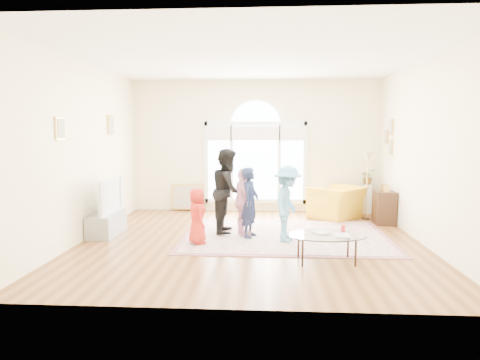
# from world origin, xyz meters

# --- Properties ---
(ground) EXTENTS (6.00, 6.00, 0.00)m
(ground) POSITION_xyz_m (0.00, 0.00, 0.00)
(ground) COLOR #593314
(ground) RESTS_ON ground
(room_shell) EXTENTS (6.00, 6.00, 6.00)m
(room_shell) POSITION_xyz_m (0.01, 2.83, 1.57)
(room_shell) COLOR #FEF1C7
(room_shell) RESTS_ON ground
(area_rug) EXTENTS (3.60, 2.60, 0.02)m
(area_rug) POSITION_xyz_m (0.63, 0.40, 0.01)
(area_rug) COLOR #C3B995
(area_rug) RESTS_ON ground
(rug_border) EXTENTS (3.80, 2.80, 0.01)m
(rug_border) POSITION_xyz_m (0.63, 0.40, 0.01)
(rug_border) COLOR #8C555C
(rug_border) RESTS_ON ground
(tv_console) EXTENTS (0.45, 1.00, 0.42)m
(tv_console) POSITION_xyz_m (-2.75, 0.30, 0.21)
(tv_console) COLOR gray
(tv_console) RESTS_ON ground
(television) EXTENTS (0.17, 1.13, 0.65)m
(television) POSITION_xyz_m (-2.74, 0.30, 0.75)
(television) COLOR black
(television) RESTS_ON tv_console
(coffee_table) EXTENTS (1.26, 0.85, 0.54)m
(coffee_table) POSITION_xyz_m (1.18, -1.18, 0.40)
(coffee_table) COLOR silver
(coffee_table) RESTS_ON ground
(armchair) EXTENTS (1.46, 1.47, 0.72)m
(armchair) POSITION_xyz_m (1.88, 2.19, 0.36)
(armchair) COLOR yellow
(armchair) RESTS_ON ground
(side_cabinet) EXTENTS (0.40, 0.50, 0.70)m
(side_cabinet) POSITION_xyz_m (2.78, 1.62, 0.35)
(side_cabinet) COLOR black
(side_cabinet) RESTS_ON ground
(floor_lamp) EXTENTS (0.25, 0.25, 1.51)m
(floor_lamp) POSITION_xyz_m (2.52, 2.13, 1.28)
(floor_lamp) COLOR black
(floor_lamp) RESTS_ON ground
(plant_pedestal) EXTENTS (0.20, 0.20, 0.70)m
(plant_pedestal) POSITION_xyz_m (2.70, 2.81, 0.35)
(plant_pedestal) COLOR white
(plant_pedestal) RESTS_ON ground
(potted_plant) EXTENTS (0.36, 0.32, 0.37)m
(potted_plant) POSITION_xyz_m (2.70, 2.81, 0.89)
(potted_plant) COLOR #33722D
(potted_plant) RESTS_ON plant_pedestal
(leaning_picture) EXTENTS (0.80, 0.14, 0.62)m
(leaning_picture) POSITION_xyz_m (-1.67, 2.90, 0.00)
(leaning_picture) COLOR tan
(leaning_picture) RESTS_ON ground
(child_red) EXTENTS (0.47, 0.56, 0.97)m
(child_red) POSITION_xyz_m (-0.92, -0.29, 0.51)
(child_red) COLOR red
(child_red) RESTS_ON area_rug
(child_navy) EXTENTS (0.42, 0.53, 1.29)m
(child_navy) POSITION_xyz_m (-0.02, 0.23, 0.66)
(child_navy) COLOR #18203E
(child_navy) RESTS_ON area_rug
(child_black) EXTENTS (0.61, 0.79, 1.61)m
(child_black) POSITION_xyz_m (-0.46, 0.60, 0.83)
(child_black) COLOR black
(child_black) RESTS_ON area_rug
(child_pink) EXTENTS (0.54, 0.80, 1.26)m
(child_pink) POSITION_xyz_m (-0.16, 0.38, 0.65)
(child_pink) COLOR #E99FBD
(child_pink) RESTS_ON area_rug
(child_blue) EXTENTS (0.71, 0.97, 1.34)m
(child_blue) POSITION_xyz_m (0.65, -0.04, 0.69)
(child_blue) COLOR #5BA5D9
(child_blue) RESTS_ON area_rug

